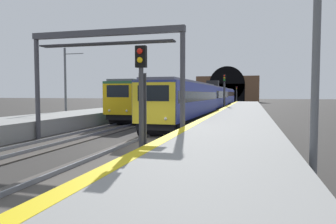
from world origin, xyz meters
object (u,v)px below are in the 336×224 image
Objects in this scene: railway_signal_near at (141,98)px; catenary_mast_near at (314,56)px; train_adjacent_platform at (189,96)px; catenary_mast_far at (66,84)px; railway_signal_far at (237,94)px; overhead_signal_gantry at (105,56)px; train_main_approaching at (213,98)px; railway_signal_mid at (224,90)px.

catenary_mast_near is (-0.61, -5.45, 1.21)m from railway_signal_near.
train_adjacent_platform is 28.11m from catenary_mast_far.
catenary_mast_far reaches higher than railway_signal_far.
catenary_mast_far reaches higher than railway_signal_near.
overhead_signal_gantry is at bearing 4.36° from train_adjacent_platform.
railway_signal_near is 8.02m from overhead_signal_gantry.
railway_signal_near is 70.75m from railway_signal_far.
catenary_mast_far is at bearing -14.61° from train_adjacent_platform.
railway_signal_near is 5.61m from catenary_mast_near.
railway_signal_near is at bearing 9.47° from train_adjacent_platform.
train_main_approaching reaches higher than railway_signal_far.
railway_signal_mid is (34.18, -0.00, 0.67)m from railway_signal_near.
catenary_mast_far is (11.31, 9.90, -1.19)m from overhead_signal_gantry.
railway_signal_near is at bearing 83.66° from catenary_mast_near.
railway_signal_mid is 0.58× the size of overhead_signal_gantry.
catenary_mast_far is at bearing -140.75° from railway_signal_near.
overhead_signal_gantry is (-38.41, -2.56, 2.67)m from train_adjacent_platform.
train_main_approaching is at bearing 32.41° from train_adjacent_platform.
railway_signal_mid is at bearing 34.33° from train_adjacent_platform.
overhead_signal_gantry reaches higher than railway_signal_mid.
overhead_signal_gantry reaches higher than train_main_approaching.
railway_signal_mid is 0.75× the size of catenary_mast_far.
train_adjacent_platform is 8.18× the size of catenary_mast_near.
railway_signal_mid is (-2.24, -1.89, 1.11)m from train_main_approaching.
train_main_approaching reaches higher than train_adjacent_platform.
railway_signal_near is at bearing 0.00° from railway_signal_mid.
train_adjacent_platform is 45.21m from railway_signal_near.
railway_signal_far is 0.62× the size of catenary_mast_far.
train_adjacent_platform is (8.25, 5.13, 0.11)m from train_main_approaching.
overhead_signal_gantry is (-64.49, 4.45, 2.26)m from railway_signal_far.
catenary_mast_near is (-34.78, -5.45, 0.54)m from railway_signal_mid.
train_adjacent_platform is at bearing 3.82° from overhead_signal_gantry.
railway_signal_far is at bearing 178.03° from train_main_approaching.
train_adjacent_platform is at bearing -146.95° from train_main_approaching.
railway_signal_mid is 21.96m from catenary_mast_far.
railway_signal_near is at bearing 4.15° from train_main_approaching.
overhead_signal_gantry is at bearing -3.95° from railway_signal_far.
railway_signal_mid is 35.21m from catenary_mast_near.
train_main_approaching is 34.39m from railway_signal_far.
catenary_mast_near reaches higher than railway_signal_near.
railway_signal_mid is at bearing 41.35° from train_main_approaching.
train_main_approaching is 9.71m from train_adjacent_platform.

